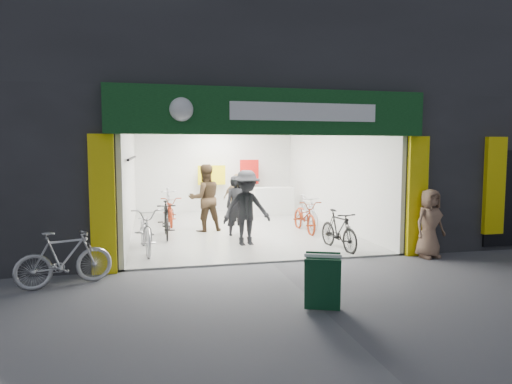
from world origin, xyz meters
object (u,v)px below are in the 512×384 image
object	(u,v)px
parked_bike	(64,258)
pedestrian_near	(430,223)
sandwich_board	(323,280)
bike_left_front	(146,229)
bike_right_front	(339,230)

from	to	relation	value
parked_bike	pedestrian_near	world-z (taller)	pedestrian_near
pedestrian_near	sandwich_board	distance (m)	4.25
bike_left_front	pedestrian_near	xyz separation A→B (m)	(5.92, -1.91, 0.22)
bike_left_front	parked_bike	xyz separation A→B (m)	(-1.33, -2.32, -0.05)
pedestrian_near	sandwich_board	bearing A→B (deg)	-155.26
bike_left_front	pedestrian_near	world-z (taller)	pedestrian_near
parked_bike	sandwich_board	distance (m)	4.37
pedestrian_near	sandwich_board	size ratio (longest dim) A/B	1.88
bike_right_front	bike_left_front	bearing A→B (deg)	161.57
parked_bike	sandwich_board	bearing A→B (deg)	-138.93
parked_bike	pedestrian_near	size ratio (longest dim) A/B	1.07
bike_left_front	parked_bike	size ratio (longest dim) A/B	1.26
bike_right_front	pedestrian_near	world-z (taller)	pedestrian_near
parked_bike	bike_left_front	bearing A→B (deg)	-50.06
bike_right_front	sandwich_board	world-z (taller)	bike_right_front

